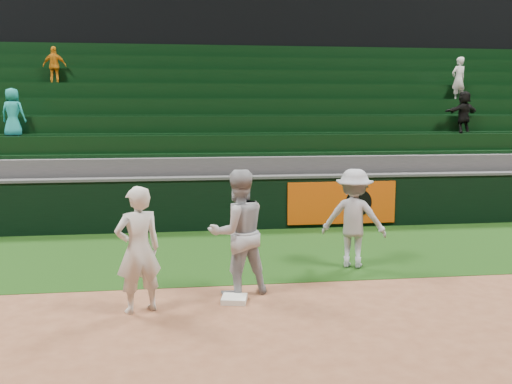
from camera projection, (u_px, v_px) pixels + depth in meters
ground at (236, 305)px, 8.21m from camera, size 70.00×70.00×0.00m
foul_grass at (221, 253)px, 11.16m from camera, size 36.00×4.20×0.01m
upper_deck at (196, 33)px, 24.45m from camera, size 40.00×12.00×12.00m
first_base at (234, 299)px, 8.34m from camera, size 0.42×0.42×0.08m
first_baseman at (138, 250)px, 7.83m from camera, size 0.76×0.64×1.77m
baserunner at (238, 232)px, 8.59m from camera, size 1.09×0.94×1.91m
base_coach at (354, 218)px, 10.05m from camera, size 1.29×1.04×1.75m
field_wall at (215, 203)px, 13.22m from camera, size 36.00×0.45×1.25m
stadium_seating at (206, 146)px, 16.76m from camera, size 36.00×5.95×4.85m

